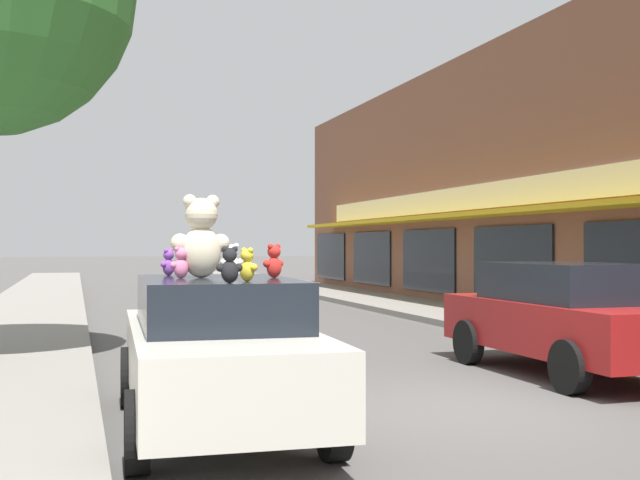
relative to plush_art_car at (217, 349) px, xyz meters
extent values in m
plane|color=#514F4C|center=(2.79, 0.17, -0.83)|extent=(260.00, 260.00, 0.00)
cube|color=gold|center=(8.94, 10.42, 1.89)|extent=(1.21, 30.29, 0.12)
cube|color=beige|center=(9.50, 10.42, 2.44)|extent=(0.08, 28.85, 0.70)
cube|color=black|center=(9.51, 10.42, 0.57)|extent=(0.06, 3.92, 2.00)
cube|color=black|center=(9.51, 15.58, 0.57)|extent=(0.06, 3.92, 2.00)
cube|color=black|center=(9.51, 20.73, 0.57)|extent=(0.06, 3.92, 2.00)
cube|color=black|center=(9.51, 25.88, 0.57)|extent=(0.06, 3.92, 2.00)
cube|color=beige|center=(0.00, 0.00, -0.12)|extent=(1.91, 4.68, 0.72)
cube|color=black|center=(0.00, 0.00, 0.48)|extent=(1.61, 2.60, 0.48)
cylinder|color=black|center=(-0.78, 1.46, -0.48)|extent=(0.23, 0.71, 0.70)
cylinder|color=black|center=(0.90, 1.39, -0.48)|extent=(0.23, 0.71, 0.70)
cylinder|color=black|center=(-0.90, -1.39, -0.48)|extent=(0.23, 0.71, 0.70)
cylinder|color=black|center=(0.78, -1.46, -0.48)|extent=(0.23, 0.71, 0.70)
ellipsoid|color=beige|center=(-0.13, 0.18, 0.99)|extent=(0.45, 0.39, 0.54)
sphere|color=beige|center=(-0.13, 0.18, 1.38)|extent=(0.38, 0.38, 0.34)
sphere|color=beige|center=(-0.01, 0.19, 1.51)|extent=(0.16, 0.16, 0.14)
sphere|color=beige|center=(-0.25, 0.16, 1.51)|extent=(0.16, 0.16, 0.14)
sphere|color=white|center=(-0.15, 0.32, 1.36)|extent=(0.14, 0.14, 0.13)
sphere|color=beige|center=(0.08, 0.23, 1.08)|extent=(0.22, 0.22, 0.20)
sphere|color=beige|center=(-0.35, 0.18, 1.08)|extent=(0.22, 0.22, 0.20)
ellipsoid|color=pink|center=(-0.35, 0.09, 0.82)|extent=(0.20, 0.19, 0.20)
sphere|color=pink|center=(-0.35, 0.09, 0.97)|extent=(0.17, 0.17, 0.13)
sphere|color=pink|center=(-0.31, 0.11, 1.02)|extent=(0.07, 0.07, 0.05)
sphere|color=pink|center=(-0.39, 0.07, 1.02)|extent=(0.07, 0.07, 0.05)
sphere|color=#FFA3DA|center=(-0.38, 0.14, 0.96)|extent=(0.07, 0.07, 0.05)
sphere|color=pink|center=(-0.29, 0.14, 0.86)|extent=(0.10, 0.10, 0.07)
sphere|color=pink|center=(-0.43, 0.07, 0.86)|extent=(0.10, 0.10, 0.07)
ellipsoid|color=yellow|center=(0.15, -0.79, 0.82)|extent=(0.19, 0.19, 0.20)
sphere|color=yellow|center=(0.15, -0.79, 0.96)|extent=(0.17, 0.17, 0.12)
sphere|color=yellow|center=(0.17, -0.83, 1.01)|extent=(0.07, 0.07, 0.05)
sphere|color=yellow|center=(0.13, -0.75, 1.01)|extent=(0.07, 0.07, 0.05)
sphere|color=#FFFF4D|center=(0.20, -0.76, 0.95)|extent=(0.06, 0.06, 0.05)
sphere|color=yellow|center=(0.20, -0.85, 0.85)|extent=(0.10, 0.10, 0.07)
sphere|color=yellow|center=(0.12, -0.72, 0.85)|extent=(0.10, 0.10, 0.07)
ellipsoid|color=black|center=(-0.07, -1.10, 0.82)|extent=(0.16, 0.14, 0.20)
sphere|color=black|center=(-0.07, -1.10, 0.97)|extent=(0.13, 0.13, 0.13)
sphere|color=black|center=(-0.03, -1.10, 1.02)|extent=(0.06, 0.06, 0.05)
sphere|color=black|center=(-0.12, -1.10, 1.02)|extent=(0.06, 0.06, 0.05)
sphere|color=#3A3A3D|center=(-0.07, -1.04, 0.96)|extent=(0.05, 0.05, 0.05)
sphere|color=black|center=(0.01, -1.08, 0.86)|extent=(0.08, 0.08, 0.07)
sphere|color=black|center=(-0.15, -1.09, 0.86)|extent=(0.08, 0.08, 0.07)
ellipsoid|color=white|center=(0.26, 0.54, 0.83)|extent=(0.21, 0.19, 0.22)
sphere|color=white|center=(0.26, 0.54, 1.00)|extent=(0.18, 0.18, 0.14)
sphere|color=white|center=(0.31, 0.53, 1.05)|extent=(0.07, 0.07, 0.06)
sphere|color=white|center=(0.21, 0.56, 1.05)|extent=(0.07, 0.07, 0.06)
sphere|color=white|center=(0.27, 0.60, 0.99)|extent=(0.07, 0.07, 0.05)
sphere|color=white|center=(0.35, 0.53, 0.87)|extent=(0.10, 0.10, 0.08)
sphere|color=white|center=(0.17, 0.58, 0.87)|extent=(0.10, 0.10, 0.08)
ellipsoid|color=red|center=(0.60, -0.03, 0.83)|extent=(0.22, 0.20, 0.22)
sphere|color=red|center=(0.60, -0.03, 0.99)|extent=(0.19, 0.19, 0.14)
sphere|color=red|center=(0.64, 0.00, 1.04)|extent=(0.08, 0.08, 0.06)
sphere|color=red|center=(0.55, -0.05, 1.04)|extent=(0.08, 0.08, 0.06)
sphere|color=#FF4741|center=(0.57, 0.03, 0.98)|extent=(0.07, 0.07, 0.05)
sphere|color=red|center=(0.67, 0.03, 0.87)|extent=(0.11, 0.11, 0.08)
sphere|color=red|center=(0.51, -0.05, 0.87)|extent=(0.11, 0.11, 0.08)
ellipsoid|color=purple|center=(-0.39, 0.91, 0.81)|extent=(0.19, 0.19, 0.19)
sphere|color=purple|center=(-0.39, 0.91, 0.95)|extent=(0.17, 0.17, 0.12)
sphere|color=purple|center=(-0.36, 0.94, 1.00)|extent=(0.07, 0.07, 0.05)
sphere|color=purple|center=(-0.42, 0.88, 1.00)|extent=(0.07, 0.07, 0.05)
sphere|color=#BA67ED|center=(-0.42, 0.94, 0.94)|extent=(0.06, 0.06, 0.04)
sphere|color=purple|center=(-0.34, 0.97, 0.84)|extent=(0.10, 0.10, 0.07)
sphere|color=purple|center=(-0.45, 0.86, 0.84)|extent=(0.10, 0.10, 0.07)
cube|color=maroon|center=(5.45, 1.98, -0.12)|extent=(1.76, 4.40, 0.72)
cube|color=black|center=(5.45, 1.98, 0.52)|extent=(1.54, 2.49, 0.55)
cylinder|color=black|center=(4.59, 3.34, -0.48)|extent=(0.20, 0.70, 0.70)
cylinder|color=black|center=(6.31, 3.34, -0.48)|extent=(0.20, 0.70, 0.70)
cylinder|color=black|center=(4.59, 0.62, -0.48)|extent=(0.20, 0.70, 0.70)
camera|label=1|loc=(-1.39, -8.14, 1.05)|focal=45.00mm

